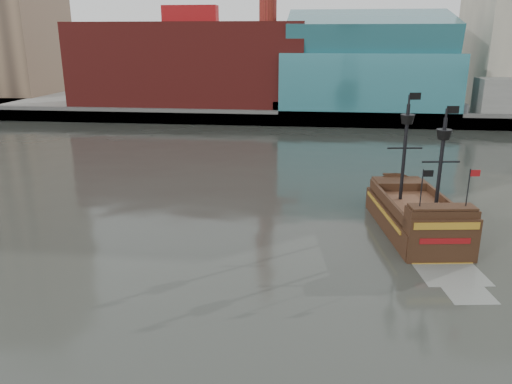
# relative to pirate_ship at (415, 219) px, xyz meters

# --- Properties ---
(ground) EXTENTS (400.00, 400.00, 0.00)m
(ground) POSITION_rel_pirate_ship_xyz_m (-9.19, -15.34, -1.02)
(ground) COLOR #272924
(ground) RESTS_ON ground
(promenade_far) EXTENTS (220.00, 60.00, 2.00)m
(promenade_far) POSITION_rel_pirate_ship_xyz_m (-9.19, 76.66, -0.02)
(promenade_far) COLOR slate
(promenade_far) RESTS_ON ground
(seawall) EXTENTS (220.00, 1.00, 2.60)m
(seawall) POSITION_rel_pirate_ship_xyz_m (-9.19, 47.16, 0.28)
(seawall) COLOR #4C4C49
(seawall) RESTS_ON ground
(pirate_ship) EXTENTS (6.52, 15.56, 11.29)m
(pirate_ship) POSITION_rel_pirate_ship_xyz_m (0.00, 0.00, 0.00)
(pirate_ship) COLOR black
(pirate_ship) RESTS_ON ground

